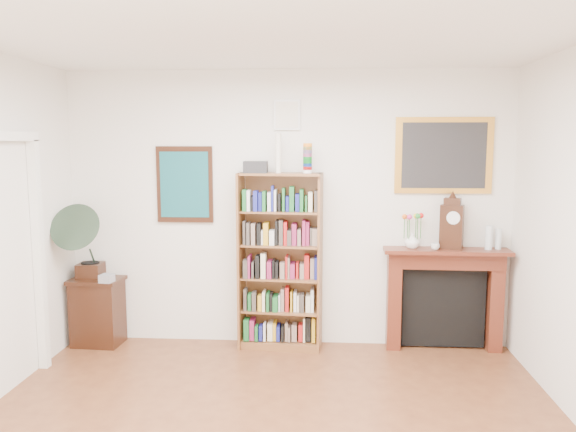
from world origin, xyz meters
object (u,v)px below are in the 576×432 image
Objects in this scene: mantel_clock at (452,224)px; fireplace at (444,291)px; bookshelf at (280,251)px; side_cabinet at (98,311)px; gramophone at (83,237)px; bottle_right at (498,239)px; teacup at (435,247)px; cd_stack at (107,278)px; bottle_left at (489,237)px; flower_vase at (412,241)px.

fireplace is at bearing 165.77° from mantel_clock.
bookshelf reaches higher than side_cabinet.
bookshelf is 1.98m from gramophone.
teacup is at bearing -172.22° from bottle_right.
cd_stack is at bearing -17.39° from gramophone.
bookshelf is 1.71m from mantel_clock.
fireplace is 5.14× the size of bottle_left.
teacup is at bearing -1.47° from gramophone.
mantel_clock is at bearing -178.32° from bottle_right.
bookshelf is at bearing 4.25° from side_cabinet.
fireplace is 14.74× the size of teacup.
gramophone is at bearing -156.92° from mantel_clock.
fireplace reaches higher than cd_stack.
gramophone is at bearing -130.80° from side_cabinet.
bookshelf is at bearing 178.96° from teacup.
flower_vase is at bearing -159.18° from mantel_clock.
mantel_clock is 0.28m from teacup.
fireplace is 3.66m from gramophone.
cd_stack is 0.60× the size of bottle_right.
gramophone is (-0.08, -0.08, 0.79)m from side_cabinet.
flower_vase is (-0.38, -0.00, -0.17)m from mantel_clock.
fireplace is at bearing 173.45° from bottle_left.
gramophone is at bearing -177.14° from flower_vase.
cd_stack is 3.89m from bottle_right.
bookshelf is at bearing -179.21° from bottle_left.
gramophone is 9.40× the size of teacup.
mantel_clock is 2.52× the size of bottle_right.
mantel_clock is 3.33× the size of flower_vase.
fireplace is at bearing 0.09° from gramophone.
teacup reaches higher than fireplace.
teacup is (3.24, 0.16, 0.33)m from cd_stack.
bookshelf is 13.55× the size of flower_vase.
cd_stack is 0.24× the size of mantel_clock.
teacup is (1.52, -0.03, 0.07)m from bookshelf.
flower_vase is at bearing -178.93° from bottle_right.
side_cabinet is 3.70m from mantel_clock.
bottle_right is (0.46, 0.01, -0.14)m from mantel_clock.
bottle_left is (2.05, 0.03, 0.16)m from bookshelf.
fireplace is 3.38m from cd_stack.
teacup is 0.64m from bottle_right.
flower_vase reaches higher than side_cabinet.
teacup is at bearing 3.26° from side_cabinet.
side_cabinet is 4.60× the size of flower_vase.
bottle_right reaches higher than teacup.
gramophone reaches higher than bottle_left.
mantel_clock reaches higher than flower_vase.
fireplace is at bearing 39.56° from teacup.
bottle_left reaches higher than fireplace.
gramophone is 5.20× the size of flower_vase.
fireplace is (3.53, 0.11, 0.25)m from side_cabinet.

